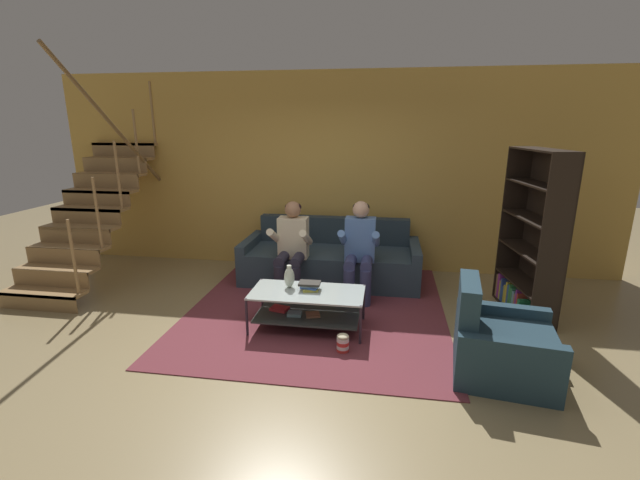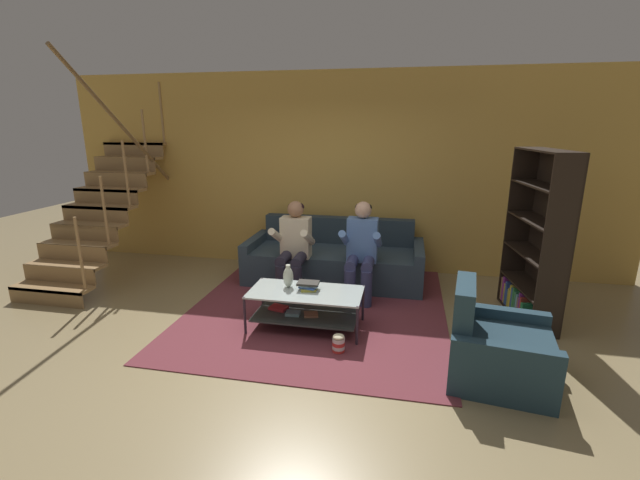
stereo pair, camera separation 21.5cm
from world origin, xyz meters
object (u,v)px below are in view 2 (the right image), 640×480
object	(u,v)px
person_seated_left	(294,244)
popcorn_tub	(339,343)
book_stack	(309,285)
person_seated_right	(361,247)
couch	(334,261)
vase	(288,277)
coffee_table	(305,304)
bookshelf	(535,255)
armchair	(496,350)

from	to	relation	value
person_seated_left	popcorn_tub	bearing A→B (deg)	-59.84
book_stack	popcorn_tub	distance (m)	0.76
person_seated_left	person_seated_right	world-z (taller)	person_seated_right
book_stack	person_seated_right	bearing A→B (deg)	62.41
person_seated_right	popcorn_tub	size ratio (longest dim) A/B	6.57
couch	book_stack	distance (m)	1.48
person_seated_left	vase	world-z (taller)	person_seated_left
couch	person_seated_left	size ratio (longest dim) A/B	2.03
coffee_table	popcorn_tub	world-z (taller)	coffee_table
couch	bookshelf	world-z (taller)	bookshelf
person_seated_left	couch	bearing A→B (deg)	52.75
couch	bookshelf	bearing A→B (deg)	-16.68
bookshelf	coffee_table	bearing A→B (deg)	-162.00
person_seated_right	popcorn_tub	bearing A→B (deg)	-92.22
bookshelf	popcorn_tub	bearing A→B (deg)	-148.19
person_seated_right	vase	bearing A→B (deg)	-129.10
vase	armchair	xyz separation A→B (m)	(2.05, -0.69, -0.27)
couch	coffee_table	world-z (taller)	couch
book_stack	popcorn_tub	size ratio (longest dim) A/B	1.25
couch	vase	distance (m)	1.49
couch	armchair	bearing A→B (deg)	-50.08
couch	vase	bearing A→B (deg)	-100.63
person_seated_right	vase	distance (m)	1.13
popcorn_tub	person_seated_left	bearing A→B (deg)	120.16
person_seated_right	popcorn_tub	distance (m)	1.52
person_seated_right	coffee_table	bearing A→B (deg)	-117.69
person_seated_right	vase	world-z (taller)	person_seated_right
couch	popcorn_tub	bearing A→B (deg)	-79.10
vase	couch	bearing A→B (deg)	79.37
couch	popcorn_tub	xyz separation A→B (m)	(0.38, -1.98, -0.19)
coffee_table	vase	world-z (taller)	vase
vase	book_stack	distance (m)	0.25
coffee_table	popcorn_tub	size ratio (longest dim) A/B	6.47
person_seated_left	armchair	size ratio (longest dim) A/B	1.28
bookshelf	armchair	size ratio (longest dim) A/B	2.02
armchair	person_seated_left	bearing A→B (deg)	144.90
vase	popcorn_tub	distance (m)	0.96
bookshelf	popcorn_tub	size ratio (longest dim) A/B	10.17
person_seated_left	armchair	bearing A→B (deg)	-35.10
person_seated_right	vase	size ratio (longest dim) A/B	4.81
book_stack	popcorn_tub	world-z (taller)	book_stack
person_seated_left	person_seated_right	bearing A→B (deg)	0.16
person_seated_left	vase	size ratio (longest dim) A/B	4.71
couch	person_seated_left	xyz separation A→B (m)	(-0.44, -0.57, 0.38)
vase	bookshelf	xyz separation A→B (m)	(2.68, 0.72, 0.19)
coffee_table	book_stack	world-z (taller)	book_stack
armchair	popcorn_tub	size ratio (longest dim) A/B	5.03
couch	book_stack	bearing A→B (deg)	-91.35
person_seated_left	person_seated_right	distance (m)	0.87
bookshelf	popcorn_tub	xyz separation A→B (m)	(-2.03, -1.26, -0.64)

